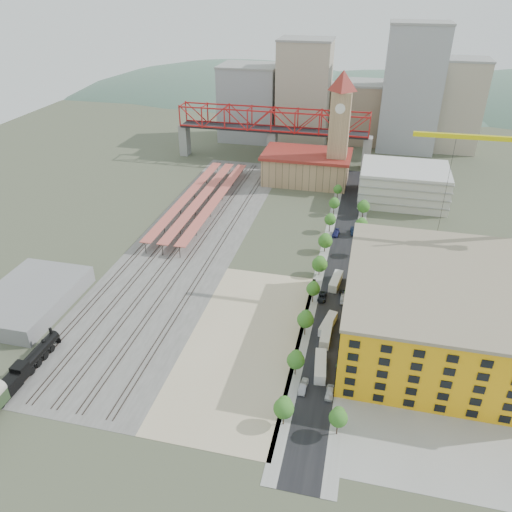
% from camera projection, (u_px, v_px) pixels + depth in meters
% --- Properties ---
extents(ground, '(400.00, 400.00, 0.00)m').
position_uv_depth(ground, '(282.00, 279.00, 151.81)').
color(ground, '#474C38').
rests_on(ground, ground).
extents(ballast_strip, '(36.00, 165.00, 0.06)m').
position_uv_depth(ballast_strip, '(190.00, 240.00, 173.74)').
color(ballast_strip, '#605E59').
rests_on(ballast_strip, ground).
extents(dirt_lot, '(28.00, 67.00, 0.06)m').
position_uv_depth(dirt_lot, '(244.00, 342.00, 126.02)').
color(dirt_lot, tan).
rests_on(dirt_lot, ground).
extents(street_asphalt, '(12.00, 170.00, 0.06)m').
position_uv_depth(street_asphalt, '(340.00, 261.00, 161.25)').
color(street_asphalt, black).
rests_on(street_asphalt, ground).
extents(sidewalk_west, '(3.00, 170.00, 0.04)m').
position_uv_depth(sidewalk_west, '(323.00, 259.00, 162.35)').
color(sidewalk_west, gray).
rests_on(sidewalk_west, ground).
extents(sidewalk_east, '(3.00, 170.00, 0.04)m').
position_uv_depth(sidewalk_east, '(357.00, 263.00, 160.16)').
color(sidewalk_east, gray).
rests_on(sidewalk_east, ground).
extents(construction_pad, '(50.00, 90.00, 0.06)m').
position_uv_depth(construction_pad, '(443.00, 342.00, 125.93)').
color(construction_pad, gray).
rests_on(construction_pad, ground).
extents(rail_tracks, '(26.56, 160.00, 0.18)m').
position_uv_depth(rail_tracks, '(185.00, 239.00, 174.04)').
color(rail_tracks, '#382B23').
rests_on(rail_tracks, ground).
extents(platform_canopies, '(16.00, 80.00, 4.12)m').
position_uv_depth(platform_canopies, '(202.00, 198.00, 195.97)').
color(platform_canopies, '#C3594B').
rests_on(platform_canopies, ground).
extents(station_hall, '(38.00, 24.00, 13.10)m').
position_uv_depth(station_hall, '(306.00, 167.00, 218.66)').
color(station_hall, tan).
rests_on(station_hall, ground).
extents(clock_tower, '(12.00, 12.00, 52.00)m').
position_uv_depth(clock_tower, '(340.00, 120.00, 203.39)').
color(clock_tower, tan).
rests_on(clock_tower, ground).
extents(parking_garage, '(34.00, 26.00, 14.00)m').
position_uv_depth(parking_garage, '(403.00, 184.00, 200.18)').
color(parking_garage, silver).
rests_on(parking_garage, ground).
extents(truss_bridge, '(94.00, 9.60, 25.60)m').
position_uv_depth(truss_bridge, '(273.00, 123.00, 235.98)').
color(truss_bridge, gray).
rests_on(truss_bridge, ground).
extents(construction_building, '(44.60, 50.60, 18.80)m').
position_uv_depth(construction_building, '(437.00, 311.00, 121.85)').
color(construction_building, gold).
rests_on(construction_building, ground).
extents(warehouse, '(22.00, 32.00, 5.00)m').
position_uv_depth(warehouse, '(29.00, 298.00, 138.43)').
color(warehouse, gray).
rests_on(warehouse, ground).
extents(street_trees, '(15.40, 124.40, 8.00)m').
position_uv_depth(street_trees, '(337.00, 277.00, 152.83)').
color(street_trees, '#2A601D').
rests_on(street_trees, ground).
extents(skyline, '(133.00, 46.00, 60.00)m').
position_uv_depth(skyline, '(349.00, 100.00, 259.00)').
color(skyline, '#9EA0A3').
rests_on(skyline, ground).
extents(distant_hills, '(647.00, 264.00, 227.00)m').
position_uv_depth(distant_hills, '(395.00, 200.00, 401.75)').
color(distant_hills, '#4C6B59').
rests_on(distant_hills, ground).
extents(locomotive, '(3.02, 23.32, 5.83)m').
position_uv_depth(locomotive, '(31.00, 362.00, 116.36)').
color(locomotive, black).
rests_on(locomotive, ground).
extents(site_trailer_a, '(3.53, 10.10, 2.71)m').
position_uv_depth(site_trailer_a, '(320.00, 366.00, 116.40)').
color(site_trailer_a, silver).
rests_on(site_trailer_a, ground).
extents(site_trailer_b, '(2.54, 9.25, 2.52)m').
position_uv_depth(site_trailer_b, '(326.00, 335.00, 126.61)').
color(site_trailer_b, silver).
rests_on(site_trailer_b, ground).
extents(site_trailer_c, '(4.25, 9.43, 2.50)m').
position_uv_depth(site_trailer_c, '(328.00, 324.00, 130.48)').
color(site_trailer_c, silver).
rests_on(site_trailer_c, ground).
extents(site_trailer_d, '(3.58, 9.69, 2.59)m').
position_uv_depth(site_trailer_d, '(336.00, 281.00, 148.33)').
color(site_trailer_d, silver).
rests_on(site_trailer_d, ground).
extents(car_0, '(2.12, 4.42, 1.46)m').
position_uv_depth(car_0, '(303.00, 385.00, 112.03)').
color(car_0, silver).
rests_on(car_0, ground).
extents(car_1, '(1.67, 4.51, 1.47)m').
position_uv_depth(car_1, '(303.00, 388.00, 111.27)').
color(car_1, gray).
rests_on(car_1, ground).
extents(car_2, '(2.41, 5.13, 1.42)m').
position_uv_depth(car_2, '(322.00, 297.00, 142.17)').
color(car_2, black).
rests_on(car_2, ground).
extents(car_3, '(2.56, 5.41, 1.52)m').
position_uv_depth(car_3, '(336.00, 233.00, 176.47)').
color(car_3, navy).
rests_on(car_3, ground).
extents(car_4, '(1.96, 4.67, 1.58)m').
position_uv_depth(car_4, '(330.00, 393.00, 109.87)').
color(car_4, silver).
rests_on(car_4, ground).
extents(car_5, '(1.70, 4.86, 1.60)m').
position_uv_depth(car_5, '(344.00, 299.00, 141.24)').
color(car_5, gray).
rests_on(car_5, ground).
extents(car_6, '(3.05, 5.19, 1.35)m').
position_uv_depth(car_6, '(344.00, 295.00, 142.99)').
color(car_6, black).
rests_on(car_6, ground).
extents(car_7, '(2.83, 5.39, 1.49)m').
position_uv_depth(car_7, '(353.00, 232.00, 177.60)').
color(car_7, navy).
rests_on(car_7, ground).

